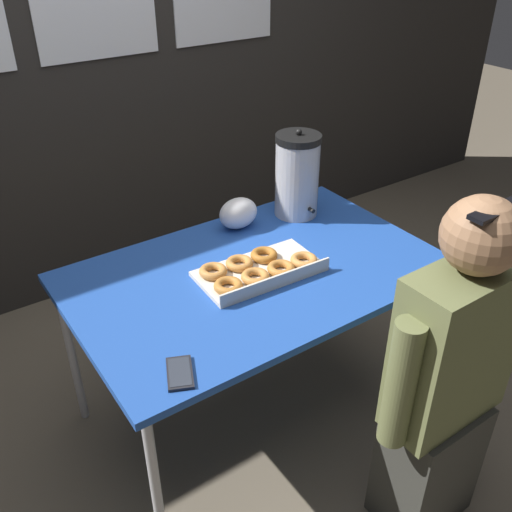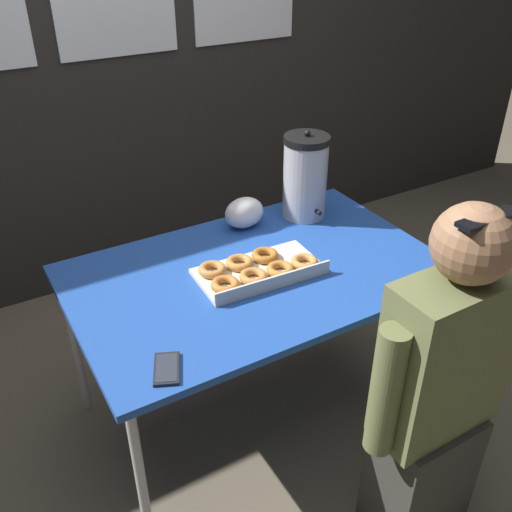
{
  "view_description": "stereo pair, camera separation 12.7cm",
  "coord_description": "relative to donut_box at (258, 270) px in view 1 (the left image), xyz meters",
  "views": [
    {
      "loc": [
        -0.97,
        -1.42,
        1.83
      ],
      "look_at": [
        -0.0,
        0.0,
        0.76
      ],
      "focal_mm": 40.0,
      "sensor_mm": 36.0,
      "label": 1
    },
    {
      "loc": [
        -0.87,
        -1.49,
        1.83
      ],
      "look_at": [
        -0.0,
        0.0,
        0.76
      ],
      "focal_mm": 40.0,
      "sensor_mm": 36.0,
      "label": 2
    }
  ],
  "objects": [
    {
      "name": "folding_table",
      "position": [
        0.01,
        0.03,
        -0.06
      ],
      "size": [
        1.32,
        0.83,
        0.7
      ],
      "color": "#1E479E",
      "rests_on": "ground"
    },
    {
      "name": "back_wall",
      "position": [
        0.01,
        1.37,
        0.54
      ],
      "size": [
        6.0,
        0.11,
        2.51
      ],
      "color": "#282623",
      "rests_on": "ground"
    },
    {
      "name": "coffee_urn",
      "position": [
        0.4,
        0.3,
        0.15
      ],
      "size": [
        0.19,
        0.21,
        0.37
      ],
      "color": "#B7B7BC",
      "rests_on": "folding_table"
    },
    {
      "name": "donut_box",
      "position": [
        0.0,
        0.0,
        0.0
      ],
      "size": [
        0.46,
        0.26,
        0.05
      ],
      "rotation": [
        0.0,
        0.0,
        -0.05
      ],
      "color": "beige",
      "rests_on": "folding_table"
    },
    {
      "name": "person_seated",
      "position": [
        0.22,
        -0.68,
        -0.13
      ],
      "size": [
        0.52,
        0.22,
        1.22
      ],
      "rotation": [
        0.0,
        0.0,
        3.15
      ],
      "color": "#33332D",
      "rests_on": "ground"
    },
    {
      "name": "plastic_bag",
      "position": [
        0.13,
        0.33,
        0.04
      ],
      "size": [
        0.17,
        0.11,
        0.13
      ],
      "color": "white",
      "rests_on": "folding_table"
    },
    {
      "name": "cell_phone",
      "position": [
        -0.47,
        -0.29,
        -0.02
      ],
      "size": [
        0.12,
        0.15,
        0.01
      ],
      "rotation": [
        0.0,
        0.0,
        -0.42
      ],
      "color": "black",
      "rests_on": "folding_table"
    },
    {
      "name": "ground_plane",
      "position": [
        0.01,
        0.03,
        -0.72
      ],
      "size": [
        12.0,
        12.0,
        0.0
      ],
      "primitive_type": "plane",
      "color": "brown"
    }
  ]
}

